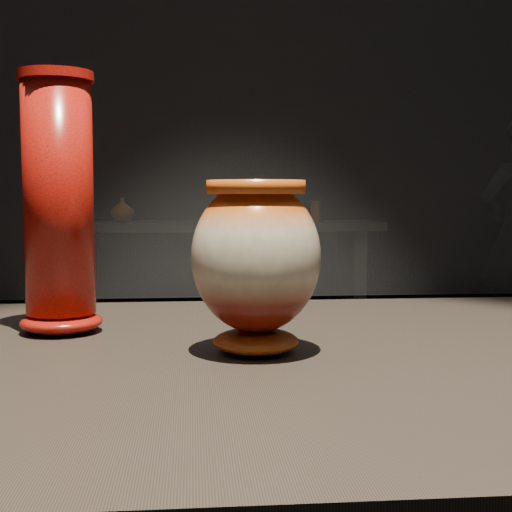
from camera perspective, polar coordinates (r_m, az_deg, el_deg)
The scene contains 6 objects.
main_vase at distance 0.81m, azimuth 0.00°, elevation -0.25°, with size 0.15×0.15×0.20m.
tall_vase at distance 0.97m, azimuth -15.50°, elevation 3.72°, with size 0.11×0.11×0.34m.
back_shelf at distance 4.54m, azimuth -2.87°, elevation -0.57°, with size 2.00×0.60×0.90m.
back_vase_left at distance 4.52m, azimuth -10.64°, elevation 3.65°, with size 0.15×0.15×0.15m, color #954A15.
back_vase_mid at distance 4.51m, azimuth -2.06°, elevation 3.99°, with size 0.19×0.19×0.19m, color #611108.
back_vase_right at distance 4.54m, azimuth 4.77°, elevation 3.57°, with size 0.06×0.06×0.13m, color #954A15.
Camera 1 is at (-0.22, -0.80, 1.08)m, focal length 50.00 mm.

